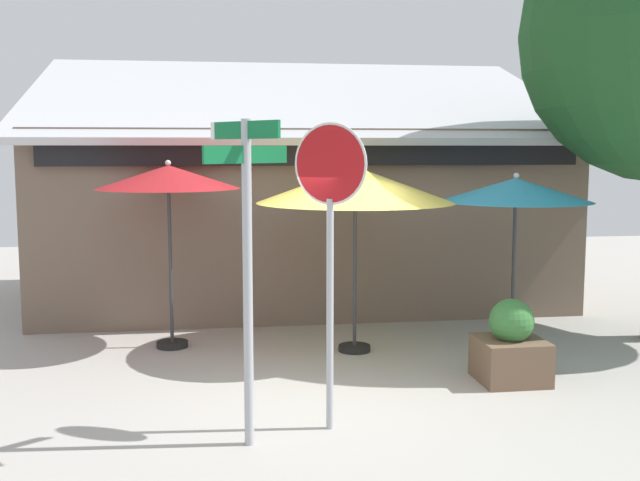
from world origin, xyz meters
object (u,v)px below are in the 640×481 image
Objects in this scene: patio_umbrella_crimson_left at (168,179)px; patio_umbrella_mustard_center at (355,186)px; sidewalk_planter at (511,347)px; street_sign_post at (247,247)px; patio_umbrella_teal_right at (516,192)px; stop_sign at (330,217)px.

patio_umbrella_crimson_left reaches higher than patio_umbrella_mustard_center.
patio_umbrella_mustard_center is 2.67× the size of sidewalk_planter.
sidewalk_planter is (3.20, 1.52, -1.47)m from street_sign_post.
patio_umbrella_mustard_center is at bearing 178.05° from patio_umbrella_teal_right.
street_sign_post is 4.94m from patio_umbrella_teal_right.
stop_sign is 1.16× the size of patio_umbrella_crimson_left.
patio_umbrella_teal_right is (2.24, -0.08, -0.10)m from patio_umbrella_mustard_center.
patio_umbrella_crimson_left is 5.02m from sidewalk_planter.
stop_sign reaches higher than patio_umbrella_crimson_left.
street_sign_post reaches higher than patio_umbrella_mustard_center.
sidewalk_planter is (1.58, -1.63, -1.86)m from patio_umbrella_mustard_center.
patio_umbrella_mustard_center is (0.80, 2.85, 0.16)m from stop_sign.
street_sign_post is at bearing -117.25° from patio_umbrella_mustard_center.
patio_umbrella_mustard_center is 2.24m from patio_umbrella_teal_right.
street_sign_post is at bearing -141.50° from patio_umbrella_teal_right.
stop_sign is (0.82, 0.30, 0.24)m from street_sign_post.
patio_umbrella_crimson_left is (-0.88, 3.72, 0.47)m from street_sign_post.
street_sign_post is 3.84m from sidewalk_planter.
patio_umbrella_crimson_left is at bearing 103.25° from street_sign_post.
patio_umbrella_teal_right is at bearing 67.16° from sidewalk_planter.
patio_umbrella_crimson_left is 2.61× the size of sidewalk_planter.
patio_umbrella_crimson_left is at bearing 172.16° from patio_umbrella_teal_right.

